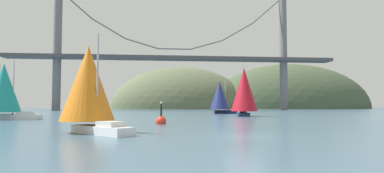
{
  "coord_description": "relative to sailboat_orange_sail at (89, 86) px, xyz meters",
  "views": [
    {
      "loc": [
        -5.55,
        -20.6,
        2.11
      ],
      "look_at": [
        0.0,
        33.03,
        5.09
      ],
      "focal_mm": 30.12,
      "sensor_mm": 36.0,
      "label": 1
    }
  ],
  "objects": [
    {
      "name": "suspension_bridge",
      "position": [
        10.77,
        90.9,
        16.5
      ],
      "size": [
        117.75,
        6.0,
        42.78
      ],
      "color": "slate",
      "rests_on": "ground_plane"
    },
    {
      "name": "sailboat_orange_sail",
      "position": [
        0.0,
        0.0,
        0.0
      ],
      "size": [
        6.64,
        6.88,
        7.28
      ],
      "color": "white",
      "rests_on": "ground_plane"
    },
    {
      "name": "headland_center",
      "position": [
        15.77,
        130.9,
        -3.51
      ],
      "size": [
        66.75,
        44.0,
        40.15
      ],
      "primitive_type": "ellipsoid",
      "color": "#5B6647",
      "rests_on": "ground_plane"
    },
    {
      "name": "headland_right",
      "position": [
        70.77,
        130.9,
        -3.51
      ],
      "size": [
        82.4,
        44.0,
        44.54
      ],
      "primitive_type": "ellipsoid",
      "color": "#425138",
      "rests_on": "ground_plane"
    },
    {
      "name": "sailboat_crimson_sail",
      "position": [
        20.22,
        30.84,
        1.05
      ],
      "size": [
        5.25,
        7.96,
        9.48
      ],
      "color": "navy",
      "rests_on": "ground_plane"
    },
    {
      "name": "sailboat_teal_sail",
      "position": [
        -15.81,
        21.65,
        0.63
      ],
      "size": [
        7.44,
        4.82,
        8.18
      ],
      "color": "white",
      "rests_on": "ground_plane"
    },
    {
      "name": "ground_plane",
      "position": [
        10.77,
        -4.1,
        -3.51
      ],
      "size": [
        360.0,
        360.0,
        0.0
      ],
      "primitive_type": "plane",
      "color": "#426075"
    },
    {
      "name": "channel_buoy",
      "position": [
        5.48,
        9.81,
        -3.14
      ],
      "size": [
        1.1,
        1.1,
        2.64
      ],
      "color": "red",
      "rests_on": "ground_plane"
    },
    {
      "name": "sailboat_navy_sail",
      "position": [
        18.91,
        46.42,
        0.43
      ],
      "size": [
        7.06,
        4.32,
        7.88
      ],
      "color": "#191E4C",
      "rests_on": "ground_plane"
    }
  ]
}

